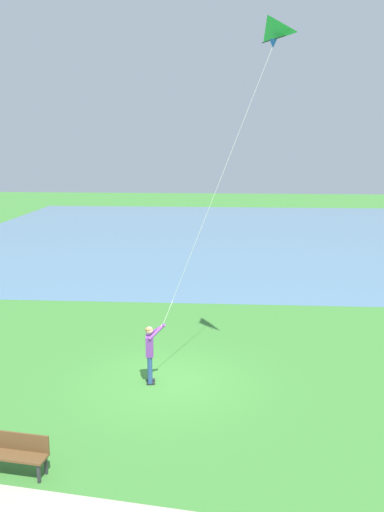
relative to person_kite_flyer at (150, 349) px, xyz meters
The scene contains 5 objects.
ground_plane 1.14m from the person_kite_flyer, 103.04° to the left, with size 120.00×120.00×0.00m, color #3D7F33.
lake_water 26.56m from the person_kite_flyer, behind, with size 36.00×44.00×0.01m, color teal.
person_kite_flyer is the anchor object (origin of this frame).
flying_kite 9.22m from the person_kite_flyer, 96.50° to the left, with size 1.28×3.28×8.41m.
park_bench_near_walkway 5.20m from the person_kite_flyer, 25.97° to the right, with size 0.65×1.55×0.88m.
Camera 1 is at (15.11, 1.80, 6.99)m, focal length 38.67 mm.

